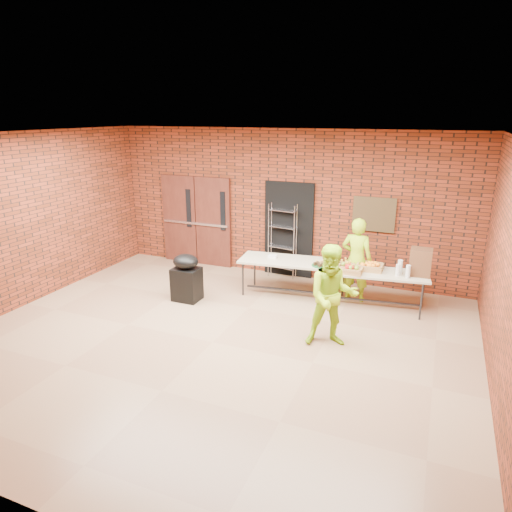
{
  "coord_description": "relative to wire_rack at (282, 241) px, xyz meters",
  "views": [
    {
      "loc": [
        3.13,
        -5.78,
        3.53
      ],
      "look_at": [
        0.17,
        1.4,
        1.06
      ],
      "focal_mm": 32.0,
      "sensor_mm": 36.0,
      "label": 1
    }
  ],
  "objects": [
    {
      "name": "room",
      "position": [
        -0.01,
        -3.32,
        0.78
      ],
      "size": [
        8.08,
        7.08,
        3.28
      ],
      "color": "#89664A",
      "rests_on": "ground"
    },
    {
      "name": "double_doors",
      "position": [
        -2.2,
        0.12,
        0.23
      ],
      "size": [
        1.78,
        0.12,
        2.1
      ],
      "color": "#4D2116",
      "rests_on": "room"
    },
    {
      "name": "dark_doorway",
      "position": [
        0.09,
        0.14,
        0.23
      ],
      "size": [
        1.1,
        0.06,
        2.1
      ],
      "primitive_type": "cube",
      "color": "black",
      "rests_on": "room"
    },
    {
      "name": "bronze_plaque",
      "position": [
        1.89,
        0.13,
        0.73
      ],
      "size": [
        0.85,
        0.04,
        0.7
      ],
      "primitive_type": "cube",
      "color": "#3F2E19",
      "rests_on": "room"
    },
    {
      "name": "wire_rack",
      "position": [
        0.0,
        0.0,
        0.0
      ],
      "size": [
        0.63,
        0.29,
        1.64
      ],
      "primitive_type": null,
      "rotation": [
        0.0,
        0.0,
        -0.16
      ],
      "color": "silver",
      "rests_on": "room"
    },
    {
      "name": "table_left",
      "position": [
        0.46,
        -1.02,
        -0.13
      ],
      "size": [
        1.91,
        0.97,
        0.76
      ],
      "rotation": [
        0.0,
        0.0,
        0.12
      ],
      "color": "tan",
      "rests_on": "room"
    },
    {
      "name": "table_right",
      "position": [
        2.25,
        -0.89,
        -0.18
      ],
      "size": [
        1.77,
        0.93,
        0.7
      ],
      "rotation": [
        0.0,
        0.0,
        0.13
      ],
      "color": "tan",
      "rests_on": "room"
    },
    {
      "name": "basket_bananas",
      "position": [
        1.55,
        -1.0,
        -0.07
      ],
      "size": [
        0.42,
        0.33,
        0.13
      ],
      "color": "#AE7646",
      "rests_on": "table_right"
    },
    {
      "name": "basket_oranges",
      "position": [
        2.03,
        -0.83,
        -0.06
      ],
      "size": [
        0.47,
        0.37,
        0.15
      ],
      "color": "#AE7646",
      "rests_on": "table_right"
    },
    {
      "name": "basket_apples",
      "position": [
        1.71,
        -1.12,
        -0.06
      ],
      "size": [
        0.46,
        0.36,
        0.14
      ],
      "color": "#AE7646",
      "rests_on": "table_right"
    },
    {
      "name": "muffin_tray",
      "position": [
        1.17,
        -1.13,
        -0.02
      ],
      "size": [
        0.36,
        0.36,
        0.09
      ],
      "color": "#154F23",
      "rests_on": "table_left"
    },
    {
      "name": "napkin_box",
      "position": [
        0.15,
        -1.01,
        -0.04
      ],
      "size": [
        0.17,
        0.11,
        0.06
      ],
      "primitive_type": "cube",
      "color": "silver",
      "rests_on": "table_left"
    },
    {
      "name": "coffee_dispenser",
      "position": [
        2.9,
        -0.77,
        0.12
      ],
      "size": [
        0.37,
        0.33,
        0.49
      ],
      "primitive_type": "cube",
      "color": "#52371C",
      "rests_on": "table_right"
    },
    {
      "name": "cup_stack_front",
      "position": [
        2.54,
        -0.98,
        -0.02
      ],
      "size": [
        0.07,
        0.07,
        0.22
      ],
      "primitive_type": "cylinder",
      "color": "silver",
      "rests_on": "table_right"
    },
    {
      "name": "cup_stack_mid",
      "position": [
        2.72,
        -1.02,
        -0.01
      ],
      "size": [
        0.08,
        0.08,
        0.24
      ],
      "primitive_type": "cylinder",
      "color": "silver",
      "rests_on": "table_right"
    },
    {
      "name": "cup_stack_back",
      "position": [
        2.56,
        -0.85,
        0.01
      ],
      "size": [
        0.09,
        0.09,
        0.26
      ],
      "primitive_type": "cylinder",
      "color": "silver",
      "rests_on": "table_right"
    },
    {
      "name": "covered_grill",
      "position": [
        -1.27,
        -1.96,
        -0.36
      ],
      "size": [
        0.51,
        0.43,
        0.93
      ],
      "rotation": [
        0.0,
        0.0,
        0.0
      ],
      "color": "black",
      "rests_on": "room"
    },
    {
      "name": "volunteer_woman",
      "position": [
        1.74,
        -0.68,
        -0.0
      ],
      "size": [
        0.64,
        0.46,
        1.63
      ],
      "primitive_type": "imported",
      "rotation": [
        0.0,
        0.0,
        3.03
      ],
      "color": "#9BCE16",
      "rests_on": "room"
    },
    {
      "name": "volunteer_man",
      "position": [
        1.74,
        -2.65,
        -0.0
      ],
      "size": [
        0.96,
        0.86,
        1.63
      ],
      "primitive_type": "imported",
      "rotation": [
        0.0,
        0.0,
        0.36
      ],
      "color": "#9BCE16",
      "rests_on": "room"
    }
  ]
}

